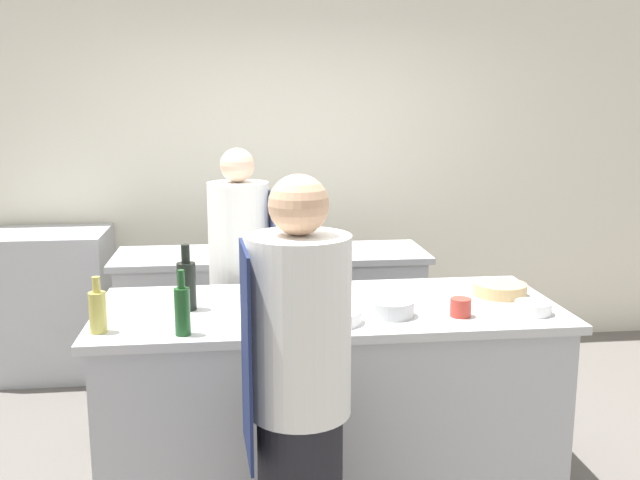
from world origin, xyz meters
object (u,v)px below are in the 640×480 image
chef_at_prep_near (299,396)px  stockpot (243,239)px  chef_at_stove (241,291)px  bowl_mixing_large (392,308)px  bottle_olive_oil (328,267)px  cup (461,307)px  bowl_ceramic_blue (333,316)px  oven_range (50,303)px  bottle_cooking_oil (187,284)px  bottle_vinegar (182,309)px  bottle_wine (98,311)px  bowl_prep_small (533,308)px  bowl_wooden_salad (500,289)px

chef_at_prep_near → stockpot: 1.97m
chef_at_stove → bowl_mixing_large: chef_at_stove is taller
bottle_olive_oil → cup: bearing=-43.4°
chef_at_prep_near → bowl_mixing_large: (0.48, 0.57, 0.15)m
chef_at_prep_near → stockpot: bearing=1.6°
chef_at_stove → bowl_ceramic_blue: bearing=13.8°
chef_at_prep_near → bottle_olive_oil: bearing=-17.0°
cup → stockpot: size_ratio=0.33×
oven_range → bowl_ceramic_blue: oven_range is taller
oven_range → bottle_cooking_oil: 2.12m
bowl_ceramic_blue → chef_at_prep_near: bearing=-111.2°
chef_at_prep_near → stockpot: (-0.17, 1.95, 0.22)m
oven_range → stockpot: (1.35, -0.58, 0.54)m
chef_at_prep_near → bottle_vinegar: (-0.45, 0.41, 0.23)m
bottle_wine → bowl_prep_small: bottle_wine is taller
oven_range → bottle_vinegar: size_ratio=3.62×
cup → stockpot: (-0.96, 1.42, 0.06)m
bowl_wooden_salad → bottle_cooking_oil: bearing=-177.7°
bottle_wine → stockpot: size_ratio=0.83×
chef_at_prep_near → bottle_vinegar: bearing=43.7°
bowl_prep_small → chef_at_stove: bearing=143.6°
chef_at_prep_near → bowl_wooden_salad: bearing=-55.7°
bottle_wine → bottle_cooking_oil: size_ratio=0.78×
bowl_prep_small → oven_range: bearing=142.9°
chef_at_stove → stockpot: 0.50m
oven_range → cup: cup is taller
bottle_cooking_oil → cup: size_ratio=3.27×
chef_at_stove → bowl_mixing_large: size_ratio=8.14×
chef_at_stove → bowl_prep_small: size_ratio=9.85×
bottle_olive_oil → bottle_cooking_oil: 0.74m
oven_range → bottle_wine: (0.72, -2.04, 0.53)m
chef_at_prep_near → bottle_olive_oil: chef_at_prep_near is taller
bottle_cooking_oil → bowl_wooden_salad: (1.54, 0.06, -0.09)m
bowl_wooden_salad → cup: size_ratio=2.78×
oven_range → stockpot: stockpot is taller
bottle_olive_oil → bottle_cooking_oil: (-0.70, -0.25, -0.00)m
chef_at_stove → bottle_olive_oil: (0.45, -0.47, 0.24)m
bottle_wine → bowl_mixing_large: size_ratio=1.20×
chef_at_prep_near → cup: chef_at_prep_near is taller
oven_range → bottle_cooking_oil: bearing=-58.4°
chef_at_prep_near → bottle_wine: bearing=55.2°
bottle_wine → bowl_mixing_large: bearing=3.7°
bowl_prep_small → bowl_mixing_large: bearing=176.1°
chef_at_stove → bottle_olive_oil: size_ratio=5.22×
bottle_wine → bowl_wooden_salad: bottle_wine is taller
bowl_mixing_large → bowl_prep_small: (0.65, -0.04, -0.01)m
cup → chef_at_stove: bearing=135.1°
oven_range → bottle_vinegar: (1.08, -2.11, 0.54)m
chef_at_prep_near → bowl_ceramic_blue: chef_at_prep_near is taller
bowl_prep_small → bowl_wooden_salad: bearing=96.7°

